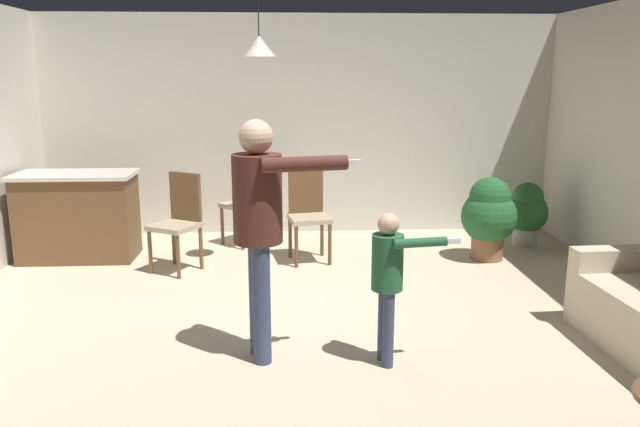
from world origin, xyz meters
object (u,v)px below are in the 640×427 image
object	(u,v)px
person_child	(389,272)
dining_chair_near_wall	(179,218)
kitchen_counter	(78,216)
dining_chair_centre_back	(247,200)
potted_plant_corner	(527,211)
person_adult	(260,214)
potted_plant_by_wall	(489,214)
dining_chair_by_counter	(308,211)

from	to	relation	value
person_child	dining_chair_near_wall	world-z (taller)	person_child
kitchen_counter	dining_chair_centre_back	xyz separation A→B (m)	(1.81, 0.45, 0.07)
person_child	potted_plant_corner	xyz separation A→B (m)	(2.13, 2.97, -0.26)
person_adult	dining_chair_near_wall	distance (m)	2.35
person_child	potted_plant_corner	world-z (taller)	person_child
dining_chair_near_wall	dining_chair_centre_back	xyz separation A→B (m)	(0.64, 0.91, 0.00)
dining_chair_centre_back	person_adult	bearing A→B (deg)	-130.47
dining_chair_near_wall	person_adult	bearing A→B (deg)	144.05
kitchen_counter	potted_plant_corner	size ratio (longest dim) A/B	1.68
kitchen_counter	dining_chair_near_wall	distance (m)	1.26
kitchen_counter	dining_chair_near_wall	bearing A→B (deg)	-21.38
person_adult	potted_plant_by_wall	bearing A→B (deg)	122.65
dining_chair_by_counter	dining_chair_near_wall	size ratio (longest dim) A/B	1.00
kitchen_counter	potted_plant_by_wall	bearing A→B (deg)	-3.42
potted_plant_corner	potted_plant_by_wall	xyz separation A→B (m)	(-0.63, -0.54, 0.09)
person_adult	dining_chair_near_wall	world-z (taller)	person_adult
person_adult	dining_chair_centre_back	size ratio (longest dim) A/B	1.69
dining_chair_near_wall	potted_plant_by_wall	distance (m)	3.29
kitchen_counter	person_adult	world-z (taller)	person_adult
dining_chair_near_wall	dining_chair_centre_back	size ratio (longest dim) A/B	1.00
kitchen_counter	person_child	bearing A→B (deg)	-42.37
person_adult	dining_chair_near_wall	size ratio (longest dim) A/B	1.69
dining_chair_by_counter	dining_chair_near_wall	xyz separation A→B (m)	(-1.33, -0.28, 0.00)
potted_plant_corner	person_child	bearing A→B (deg)	-125.57
potted_plant_corner	dining_chair_centre_back	bearing A→B (deg)	176.86
dining_chair_near_wall	potted_plant_corner	world-z (taller)	dining_chair_near_wall
dining_chair_near_wall	potted_plant_by_wall	world-z (taller)	dining_chair_near_wall
dining_chair_near_wall	person_child	bearing A→B (deg)	159.02
person_child	potted_plant_by_wall	world-z (taller)	person_child
dining_chair_near_wall	potted_plant_corner	size ratio (longest dim) A/B	1.33
potted_plant_corner	potted_plant_by_wall	distance (m)	0.83
kitchen_counter	dining_chair_centre_back	size ratio (longest dim) A/B	1.26
kitchen_counter	dining_chair_near_wall	size ratio (longest dim) A/B	1.26
person_adult	dining_chair_by_counter	world-z (taller)	person_adult
dining_chair_centre_back	potted_plant_corner	distance (m)	3.29
dining_chair_near_wall	dining_chair_by_counter	bearing A→B (deg)	-137.66
kitchen_counter	potted_plant_corner	world-z (taller)	kitchen_counter
dining_chair_by_counter	dining_chair_near_wall	distance (m)	1.36
person_child	potted_plant_corner	size ratio (longest dim) A/B	1.44
person_child	dining_chair_by_counter	bearing A→B (deg)	-177.79
person_adult	dining_chair_by_counter	distance (m)	2.47
dining_chair_centre_back	potted_plant_by_wall	xyz separation A→B (m)	(2.65, -0.72, -0.04)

